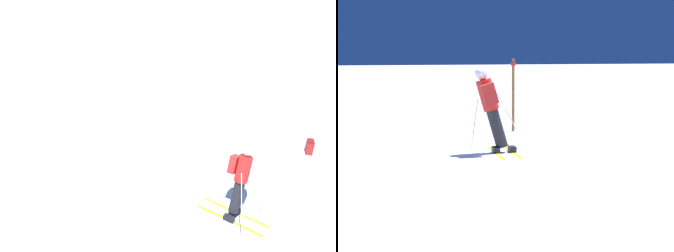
# 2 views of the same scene
# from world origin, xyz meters

# --- Properties ---
(ground_plane) EXTENTS (300.00, 300.00, 0.00)m
(ground_plane) POSITION_xyz_m (0.00, 0.00, 0.00)
(ground_plane) COLOR white
(skier) EXTENTS (1.43, 1.85, 1.89)m
(skier) POSITION_xyz_m (0.36, -0.05, 1.04)
(skier) COLOR yellow
(skier) RESTS_ON ground
(spare_backpack) EXTENTS (0.32, 0.25, 0.50)m
(spare_backpack) POSITION_xyz_m (3.92, -1.76, 0.24)
(spare_backpack) COLOR #AD231E
(spare_backpack) RESTS_ON ground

